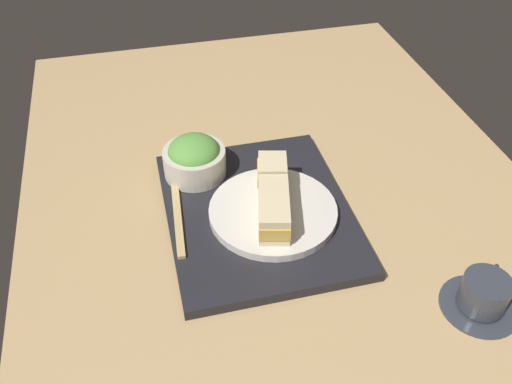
# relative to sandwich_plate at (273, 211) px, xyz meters

# --- Properties ---
(ground_plane) EXTENTS (1.40, 1.00, 0.03)m
(ground_plane) POSITION_rel_sandwich_plate_xyz_m (-0.06, 0.04, -0.04)
(ground_plane) COLOR tan
(serving_tray) EXTENTS (0.40, 0.33, 0.02)m
(serving_tray) POSITION_rel_sandwich_plate_xyz_m (-0.02, -0.02, -0.02)
(serving_tray) COLOR black
(serving_tray) RESTS_ON ground_plane
(sandwich_plate) EXTENTS (0.23, 0.23, 0.02)m
(sandwich_plate) POSITION_rel_sandwich_plate_xyz_m (0.00, 0.00, 0.00)
(sandwich_plate) COLOR silver
(sandwich_plate) RESTS_ON serving_tray
(sandwich_near) EXTENTS (0.07, 0.07, 0.06)m
(sandwich_near) POSITION_rel_sandwich_plate_xyz_m (-0.06, 0.02, 0.04)
(sandwich_near) COLOR beige
(sandwich_near) RESTS_ON sandwich_plate
(sandwich_middle) EXTENTS (0.07, 0.07, 0.05)m
(sandwich_middle) POSITION_rel_sandwich_plate_xyz_m (0.00, 0.00, 0.04)
(sandwich_middle) COLOR beige
(sandwich_middle) RESTS_ON sandwich_plate
(sandwich_far) EXTENTS (0.08, 0.07, 0.06)m
(sandwich_far) POSITION_rel_sandwich_plate_xyz_m (0.06, -0.02, 0.04)
(sandwich_far) COLOR beige
(sandwich_far) RESTS_ON sandwich_plate
(salad_bowl) EXTENTS (0.12, 0.12, 0.08)m
(salad_bowl) POSITION_rel_sandwich_plate_xyz_m (-0.15, -0.12, 0.03)
(salad_bowl) COLOR beige
(salad_bowl) RESTS_ON serving_tray
(chopsticks_pair) EXTENTS (0.19, 0.03, 0.01)m
(chopsticks_pair) POSITION_rel_sandwich_plate_xyz_m (-0.02, -0.17, -0.00)
(chopsticks_pair) COLOR tan
(chopsticks_pair) RESTS_ON serving_tray
(coffee_cup) EXTENTS (0.12, 0.12, 0.06)m
(coffee_cup) POSITION_rel_sandwich_plate_xyz_m (0.26, 0.27, -0.00)
(coffee_cup) COLOR #333842
(coffee_cup) RESTS_ON ground_plane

